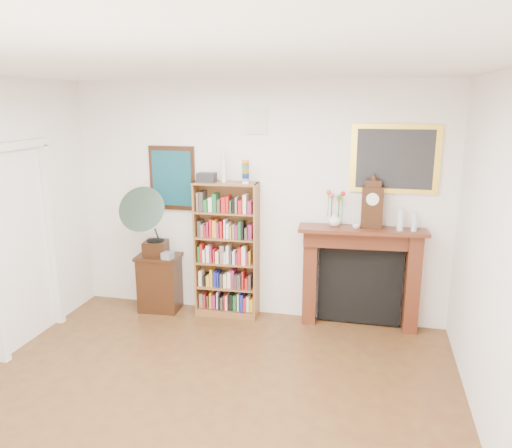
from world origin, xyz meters
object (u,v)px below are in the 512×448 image
Objects in this scene: bookshelf at (226,243)px; side_cabinet at (160,283)px; mantel_clock at (372,205)px; fireplace at (361,268)px; cd_stack at (168,256)px; gramophone at (149,217)px; teacup at (356,226)px; bottle_right at (414,222)px; flower_vase at (335,219)px; bottle_left at (401,220)px.

bookshelf is 2.65× the size of side_cabinet.
fireplace is at bearing 162.33° from mantel_clock.
mantel_clock is (2.36, 0.18, 0.70)m from cd_stack.
teacup is (2.43, 0.10, 0.01)m from gramophone.
flower_vase is at bearing 177.69° from bottle_right.
flower_vase reaches higher than fireplace.
side_cabinet is 3.00m from bottle_left.
side_cabinet is 8.64× the size of teacup.
bottle_right is at bearing -3.48° from gramophone.
flower_vase is at bearing 179.46° from mantel_clock.
bottle_right reaches higher than cd_stack.
mantel_clock reaches higher than fireplace.
fireplace is at bearing 170.45° from bottle_left.
bookshelf is 2.16m from bottle_right.
side_cabinet is at bearing -177.74° from flower_vase.
side_cabinet is at bearing -179.05° from bottle_right.
gramophone reaches higher than cd_stack.
bottle_right reaches higher than flower_vase.
cd_stack is at bearing -176.88° from bottle_right.
gramophone reaches higher than bottle_right.
fireplace is at bearing 56.79° from teacup.
flower_vase reaches higher than teacup.
mantel_clock is (0.09, -0.03, 0.75)m from fireplace.
bookshelf reaches higher than gramophone.
bookshelf is at bearing -178.67° from flower_vase.
fireplace is 0.80m from bottle_right.
gramophone is 4.45× the size of bottle_right.
bottle_left reaches higher than bottle_right.
bookshelf is 0.73m from cd_stack.
side_cabinet is at bearing 148.18° from cd_stack.
bookshelf is at bearing 177.97° from teacup.
cd_stack is 0.60× the size of bottle_right.
bookshelf reaches higher than side_cabinet.
fireplace is at bearing 5.30° from cd_stack.
bookshelf is at bearing 12.96° from cd_stack.
fireplace is 2.56m from gramophone.
cd_stack is (0.22, -0.00, -0.46)m from gramophone.
flower_vase is (-0.40, 0.01, -0.18)m from mantel_clock.
bottle_left is at bearing 4.75° from teacup.
teacup reaches higher than side_cabinet.
fireplace reaches higher than side_cabinet.
side_cabinet is 2.53m from teacup.
mantel_clock reaches higher than bottle_right.
gramophone is (-2.50, -0.21, 0.51)m from fireplace.
cd_stack is at bearing -177.27° from teacup.
bottle_left is (2.84, 0.04, 0.96)m from side_cabinet.
flower_vase is at bearing -1.33° from side_cabinet.
gramophone is at bearing -179.27° from fireplace.
bottle_left reaches higher than teacup.
flower_vase reaches higher than side_cabinet.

